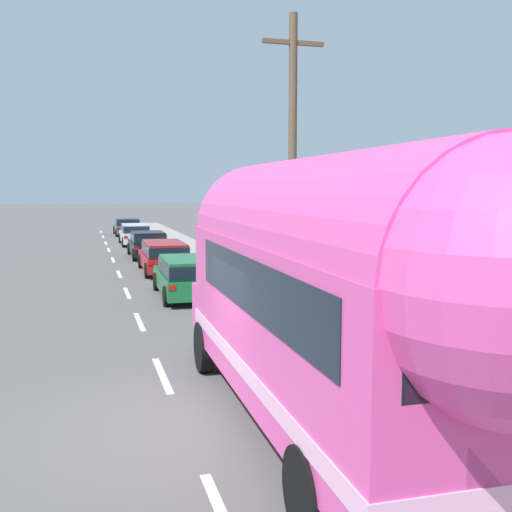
{
  "coord_description": "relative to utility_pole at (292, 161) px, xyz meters",
  "views": [
    {
      "loc": [
        -1.4,
        -9.18,
        3.64
      ],
      "look_at": [
        1.83,
        2.34,
        2.34
      ],
      "focal_mm": 43.11,
      "sensor_mm": 36.0,
      "label": 1
    }
  ],
  "objects": [
    {
      "name": "car_second",
      "position": [
        -2.44,
        9.98,
        -3.62
      ],
      "size": [
        1.96,
        4.84,
        1.37
      ],
      "color": "#A5191E",
      "rests_on": "ground"
    },
    {
      "name": "car_fifth",
      "position": [
        -2.45,
        32.9,
        -3.68
      ],
      "size": [
        2.02,
        4.71,
        1.37
      ],
      "color": "#474C51",
      "rests_on": "ground"
    },
    {
      "name": "car_lead",
      "position": [
        -2.42,
        3.58,
        -3.63
      ],
      "size": [
        2.07,
        4.64,
        1.37
      ],
      "color": "#196633",
      "rests_on": "ground"
    },
    {
      "name": "lane_markings",
      "position": [
        -1.58,
        5.49,
        -4.42
      ],
      "size": [
        4.08,
        80.0,
        0.01
      ],
      "color": "silver",
      "rests_on": "ground"
    },
    {
      "name": "utility_pole",
      "position": [
        0.0,
        0.0,
        0.0
      ],
      "size": [
        1.8,
        0.24,
        8.5
      ],
      "color": "brown",
      "rests_on": "ground"
    },
    {
      "name": "car_third",
      "position": [
        -2.47,
        16.41,
        -3.68
      ],
      "size": [
        1.95,
        4.83,
        1.37
      ],
      "color": "black",
      "rests_on": "ground"
    },
    {
      "name": "sidewalk_slab",
      "position": [
        0.62,
        2.49,
        -4.35
      ],
      "size": [
        2.07,
        90.0,
        0.15
      ],
      "primitive_type": "cube",
      "color": "gray",
      "rests_on": "ground"
    },
    {
      "name": "car_fourth",
      "position": [
        -2.54,
        24.11,
        -3.68
      ],
      "size": [
        1.92,
        4.8,
        1.37
      ],
      "color": "silver",
      "rests_on": "ground"
    },
    {
      "name": "ground_plane",
      "position": [
        -4.36,
        -7.51,
        -4.42
      ],
      "size": [
        300.0,
        300.0,
        0.0
      ],
      "primitive_type": "plane",
      "color": "#565454"
    },
    {
      "name": "painted_bus",
      "position": [
        -2.4,
        -8.88,
        -2.12
      ],
      "size": [
        2.69,
        10.69,
        4.12
      ],
      "color": "#EA4C9E",
      "rests_on": "ground"
    }
  ]
}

